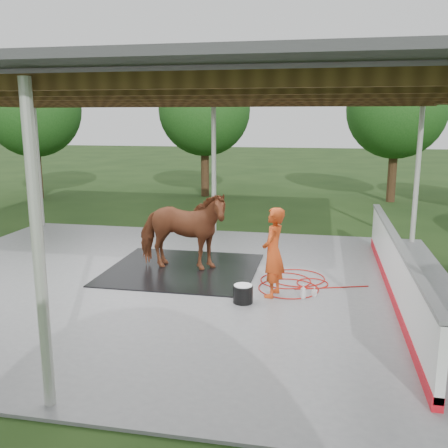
% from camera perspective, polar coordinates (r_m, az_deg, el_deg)
% --- Properties ---
extents(ground, '(100.00, 100.00, 0.00)m').
position_cam_1_polar(ground, '(10.75, -6.51, -6.83)').
color(ground, '#1E3814').
extents(concrete_slab, '(12.00, 10.00, 0.05)m').
position_cam_1_polar(concrete_slab, '(10.74, -6.51, -6.70)').
color(concrete_slab, slate).
rests_on(concrete_slab, ground).
extents(pavilion_structure, '(12.60, 10.60, 4.05)m').
position_cam_1_polar(pavilion_structure, '(10.19, -7.05, 14.78)').
color(pavilion_structure, beige).
rests_on(pavilion_structure, ground).
extents(dasher_board, '(0.16, 8.00, 1.15)m').
position_cam_1_polar(dasher_board, '(10.20, 18.96, -4.98)').
color(dasher_board, red).
rests_on(dasher_board, concrete_slab).
extents(tree_belt, '(28.00, 28.00, 5.80)m').
position_cam_1_polar(tree_belt, '(10.96, -3.99, 13.72)').
color(tree_belt, '#382314').
rests_on(tree_belt, ground).
extents(rubber_mat, '(3.35, 3.14, 0.03)m').
position_cam_1_polar(rubber_mat, '(11.51, -4.76, -5.18)').
color(rubber_mat, black).
rests_on(rubber_mat, concrete_slab).
extents(horse, '(2.13, 0.97, 1.80)m').
position_cam_1_polar(horse, '(11.28, -4.84, -0.75)').
color(horse, brown).
rests_on(horse, rubber_mat).
extents(handler, '(0.54, 0.71, 1.75)m').
position_cam_1_polar(handler, '(9.66, 5.64, -3.25)').
color(handler, '#C24014').
rests_on(handler, concrete_slab).
extents(wash_bucket, '(0.38, 0.38, 0.35)m').
position_cam_1_polar(wash_bucket, '(9.47, 2.19, -7.95)').
color(wash_bucket, black).
rests_on(wash_bucket, concrete_slab).
extents(soap_bottle_a, '(0.14, 0.14, 0.29)m').
position_cam_1_polar(soap_bottle_a, '(9.79, 9.04, -7.63)').
color(soap_bottle_a, silver).
rests_on(soap_bottle_a, concrete_slab).
extents(soap_bottle_b, '(0.12, 0.12, 0.18)m').
position_cam_1_polar(soap_bottle_b, '(9.97, 10.27, -7.62)').
color(soap_bottle_b, '#338CD8').
rests_on(soap_bottle_b, concrete_slab).
extents(hose_coil, '(2.25, 1.96, 0.02)m').
position_cam_1_polar(hose_coil, '(10.70, 7.89, -6.62)').
color(hose_coil, '#A1120B').
rests_on(hose_coil, concrete_slab).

